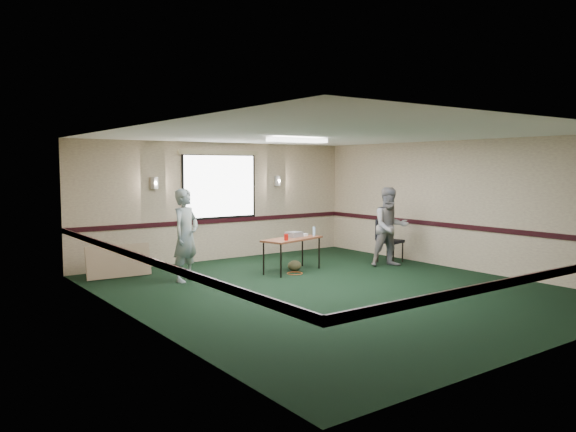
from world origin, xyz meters
TOP-DOWN VIEW (x-y plane):
  - ground at (0.00, 0.00)m, footprint 8.00×8.00m
  - room_shell at (0.00, 2.12)m, footprint 8.00×8.02m
  - folding_table at (0.43, 1.74)m, footprint 1.48×0.90m
  - projector at (0.57, 1.88)m, footprint 0.37×0.33m
  - game_console at (0.82, 1.91)m, footprint 0.23×0.21m
  - red_cup at (0.13, 1.53)m, footprint 0.08×0.08m
  - water_bottle at (1.05, 1.80)m, footprint 0.06×0.06m
  - duffel_bag at (0.52, 1.78)m, footprint 0.35×0.30m
  - cable_coil at (0.33, 1.53)m, footprint 0.32×0.32m
  - folded_table at (-2.65, 3.25)m, footprint 1.25×0.25m
  - conference_chair at (2.88, 1.47)m, footprint 0.57×0.59m
  - person_left at (-1.75, 2.14)m, footprint 0.75×0.66m
  - person_right at (2.52, 1.02)m, footprint 1.01×0.91m

SIDE VIEW (x-z plane):
  - ground at x=0.00m, z-range 0.00..0.00m
  - cable_coil at x=0.33m, z-range 0.00..0.02m
  - duffel_bag at x=0.52m, z-range 0.00..0.22m
  - folded_table at x=-2.65m, z-range 0.00..0.64m
  - conference_chair at x=2.88m, z-range 0.08..1.05m
  - folding_table at x=0.43m, z-range 0.30..0.99m
  - game_console at x=0.82m, z-range 0.69..0.74m
  - projector at x=0.57m, z-range 0.69..0.80m
  - red_cup at x=0.13m, z-range 0.69..0.82m
  - water_bottle at x=1.05m, z-range 0.69..0.88m
  - person_right at x=2.52m, z-range 0.00..1.71m
  - person_left at x=-1.75m, z-range 0.00..1.74m
  - room_shell at x=0.00m, z-range -2.42..5.58m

